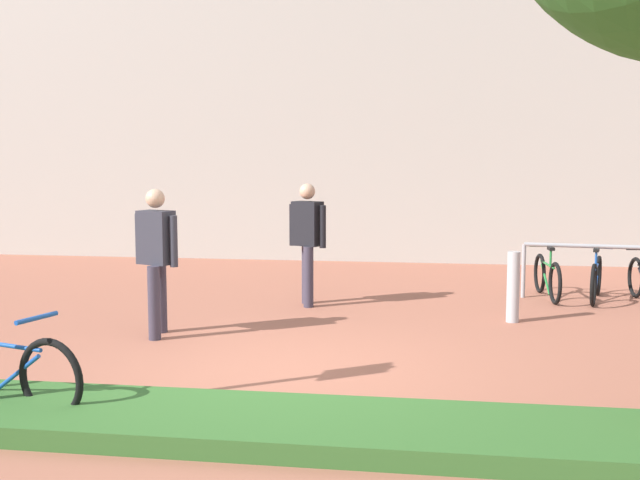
% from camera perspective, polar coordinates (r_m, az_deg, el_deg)
% --- Properties ---
extents(ground_plane, '(60.00, 60.00, 0.00)m').
position_cam_1_polar(ground_plane, '(7.36, -2.39, -10.14)').
color(ground_plane, '#9E5B47').
extents(building_facade, '(28.00, 1.20, 10.00)m').
position_cam_1_polar(building_facade, '(15.91, 3.65, 16.80)').
color(building_facade, '#B2ADA3').
rests_on(building_facade, ground).
extents(planter_strip, '(7.00, 1.10, 0.16)m').
position_cam_1_polar(planter_strip, '(5.74, 1.61, -14.08)').
color(planter_strip, '#336028').
rests_on(planter_strip, ground).
extents(bike_at_sign, '(1.62, 0.59, 0.86)m').
position_cam_1_polar(bike_at_sign, '(6.79, -22.75, -8.97)').
color(bike_at_sign, black).
rests_on(bike_at_sign, ground).
extents(bike_rack_cluster, '(2.10, 1.77, 0.83)m').
position_cam_1_polar(bike_rack_cluster, '(11.69, 20.14, -2.65)').
color(bike_rack_cluster, '#99999E').
rests_on(bike_rack_cluster, ground).
extents(bollard_steel, '(0.16, 0.16, 0.90)m').
position_cam_1_polar(bollard_steel, '(9.86, 14.38, -3.45)').
color(bollard_steel, '#ADADB2').
rests_on(bollard_steel, ground).
extents(person_suited_navy, '(0.58, 0.50, 1.72)m').
position_cam_1_polar(person_suited_navy, '(8.92, -12.25, -0.94)').
color(person_suited_navy, '#383342').
rests_on(person_suited_navy, ground).
extents(person_suited_dark, '(0.56, 0.41, 1.72)m').
position_cam_1_polar(person_suited_dark, '(10.56, -0.95, 0.30)').
color(person_suited_dark, '#383342').
rests_on(person_suited_dark, ground).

